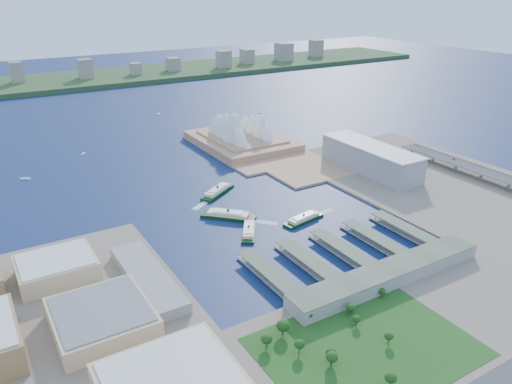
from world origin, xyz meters
TOP-DOWN VIEW (x-y plane):
  - ground at (0.00, 0.00)m, footprint 3000.00×3000.00m
  - west_land at (-250.00, -105.00)m, footprint 220.00×390.00m
  - south_land at (0.00, -210.00)m, footprint 720.00×180.00m
  - east_land at (240.00, -50.00)m, footprint 240.00×500.00m
  - peninsula at (107.50, 260.00)m, footprint 135.00×220.00m
  - far_shore at (0.00, 980.00)m, footprint 2200.00×260.00m
  - opera_house at (105.00, 280.00)m, footprint 134.00×180.00m
  - toaster_building at (195.00, 80.00)m, footprint 45.00×155.00m
  - expressway at (300.00, -60.00)m, footprint 26.00×340.00m
  - west_buildings at (-250.00, -70.00)m, footprint 200.00×280.00m
  - ferry_wharves at (14.00, -75.00)m, footprint 184.00×90.00m
  - terminal_building at (15.00, -135.00)m, footprint 200.00×28.00m
  - park at (-60.00, -190.00)m, footprint 150.00×110.00m
  - far_skyline at (0.00, 960.00)m, footprint 1900.00×140.00m
  - ferry_a at (-41.67, 52.58)m, footprint 54.24×54.62m
  - ferry_b at (-19.67, 121.41)m, footprint 56.75×42.93m
  - ferry_c at (-40.25, 9.63)m, footprint 37.91×48.75m
  - ferry_d at (25.86, 2.74)m, footprint 53.58×22.63m
  - boat_a at (-217.77, 298.98)m, footprint 12.82×9.62m
  - boat_b at (-125.35, 366.85)m, footprint 8.33×7.97m
  - boat_c at (242.55, 447.66)m, footprint 3.57×10.56m
  - boat_e at (64.28, 542.13)m, footprint 8.13×12.60m
  - car_c at (304.00, 27.90)m, footprint 1.76×4.32m

SIDE VIEW (x-z plane):
  - ground at x=0.00m, z-range 0.00..0.00m
  - boat_b at x=-125.35m, z-range 0.00..2.31m
  - boat_c at x=242.55m, z-range 0.00..2.34m
  - boat_a at x=-217.77m, z-range 0.00..2.52m
  - boat_e at x=64.28m, z-range 0.00..2.96m
  - west_land at x=-250.00m, z-range 0.00..3.00m
  - south_land at x=0.00m, z-range 0.00..3.00m
  - east_land at x=240.00m, z-range 0.00..3.00m
  - peninsula at x=107.50m, z-range 0.00..3.00m
  - ferry_wharves at x=14.00m, z-range 0.00..9.30m
  - ferry_c at x=-40.25m, z-range 0.00..9.44m
  - ferry_d at x=25.86m, z-range 0.00..9.84m
  - ferry_b at x=-19.67m, z-range 0.00..10.91m
  - ferry_a at x=-41.67m, z-range 0.00..11.60m
  - far_shore at x=0.00m, z-range 0.00..12.00m
  - expressway at x=300.00m, z-range 3.00..14.85m
  - terminal_building at x=15.00m, z-range 3.00..15.00m
  - park at x=-60.00m, z-range 3.00..19.00m
  - car_c at x=304.00m, z-range 14.85..16.10m
  - west_buildings at x=-250.00m, z-range 3.00..30.00m
  - toaster_building at x=195.00m, z-range 3.00..38.00m
  - opera_house at x=105.00m, z-range 3.00..61.00m
  - far_skyline at x=0.00m, z-range 12.00..67.00m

